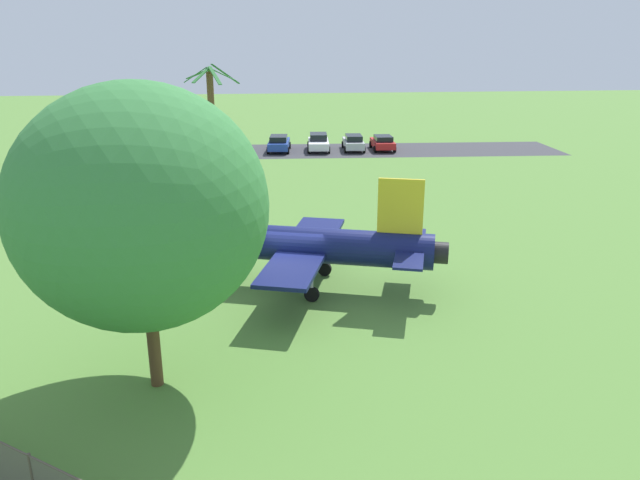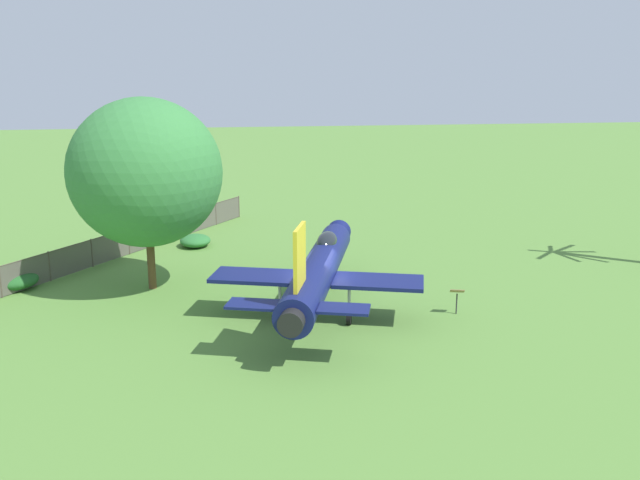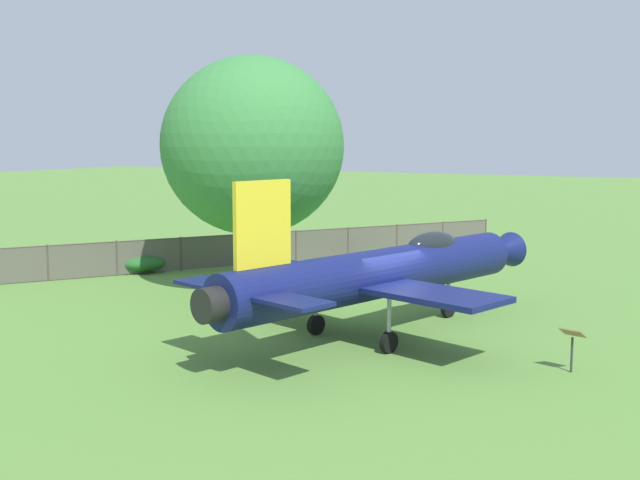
# 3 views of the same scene
# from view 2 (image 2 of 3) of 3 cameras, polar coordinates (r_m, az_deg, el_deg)

# --- Properties ---
(ground_plane) EXTENTS (200.00, 200.00, 0.00)m
(ground_plane) POSITION_cam_2_polar(r_m,az_deg,el_deg) (29.11, -0.12, -6.16)
(ground_plane) COLOR #568438
(display_jet) EXTENTS (9.00, 13.40, 4.82)m
(display_jet) POSITION_cam_2_polar(r_m,az_deg,el_deg) (28.84, -0.02, -2.33)
(display_jet) COLOR #111951
(display_jet) RESTS_ON ground_plane
(shade_tree) EXTENTS (7.01, 7.07, 8.97)m
(shade_tree) POSITION_cam_2_polar(r_m,az_deg,el_deg) (32.06, -14.50, 5.52)
(shade_tree) COLOR brown
(shade_tree) RESTS_ON ground_plane
(perimeter_fence) EXTENTS (18.01, 25.27, 1.52)m
(perimeter_fence) POSITION_cam_2_polar(r_m,az_deg,el_deg) (36.59, -20.24, -1.47)
(perimeter_fence) COLOR #4C4238
(perimeter_fence) RESTS_ON ground_plane
(shrub_near_fence) EXTENTS (2.09, 2.13, 0.83)m
(shrub_near_fence) POSITION_cam_2_polar(r_m,az_deg,el_deg) (35.24, -24.32, -3.11)
(shrub_near_fence) COLOR #235B26
(shrub_near_fence) RESTS_ON ground_plane
(shrub_by_tree) EXTENTS (1.79, 2.13, 0.70)m
(shrub_by_tree) POSITION_cam_2_polar(r_m,az_deg,el_deg) (40.51, -10.48, -0.05)
(shrub_by_tree) COLOR #2D7033
(shrub_by_tree) RESTS_ON ground_plane
(info_plaque) EXTENTS (0.69, 0.55, 1.14)m
(info_plaque) POSITION_cam_2_polar(r_m,az_deg,el_deg) (29.30, 11.49, -4.55)
(info_plaque) COLOR #333333
(info_plaque) RESTS_ON ground_plane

